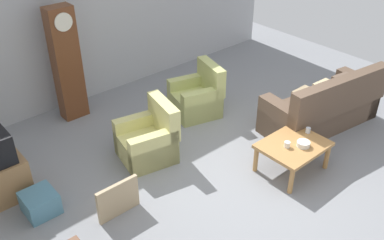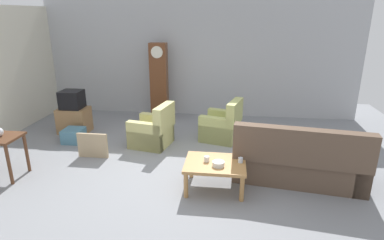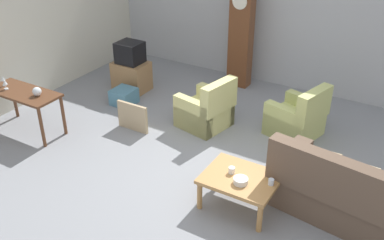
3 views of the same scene
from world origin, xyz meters
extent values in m
plane|color=gray|center=(0.00, 0.00, 0.00)|extent=(10.40, 10.40, 0.00)
cube|color=#ADAFB5|center=(0.00, 3.60, 1.60)|extent=(8.40, 0.16, 3.20)
cube|color=brown|center=(2.06, 0.03, 0.22)|extent=(2.20, 1.12, 0.44)
cube|color=brown|center=(2.01, -0.32, 0.74)|extent=(2.11, 0.49, 0.60)
cube|color=brown|center=(2.99, -0.09, 0.34)|extent=(0.35, 0.87, 0.68)
cube|color=brown|center=(1.14, 0.16, 0.34)|extent=(0.35, 0.87, 0.68)
cube|color=brown|center=(2.55, 0.02, 0.62)|extent=(0.37, 0.18, 0.36)
cube|color=#C6B284|center=(2.07, 0.08, 0.62)|extent=(0.36, 0.13, 0.36)
cube|color=#9E8966|center=(1.60, 0.15, 0.62)|extent=(0.36, 0.12, 0.36)
cube|color=#CCC67A|center=(-0.76, 1.19, 0.20)|extent=(0.90, 0.90, 0.40)
cube|color=#CCC67A|center=(-0.45, 1.13, 0.66)|extent=(0.33, 0.78, 0.52)
cube|color=#CCC67A|center=(-0.70, 1.49, 0.30)|extent=(0.78, 0.31, 0.60)
cube|color=#CCC67A|center=(-0.82, 0.90, 0.30)|extent=(0.78, 0.31, 0.60)
cube|color=#BAC070|center=(0.69, 1.72, 0.20)|extent=(0.93, 0.93, 0.40)
cube|color=#BAC070|center=(1.00, 1.63, 0.66)|extent=(0.37, 0.78, 0.52)
cube|color=#BAC070|center=(0.77, 2.01, 0.30)|extent=(0.78, 0.35, 0.60)
cube|color=#BAC070|center=(0.61, 1.43, 0.30)|extent=(0.78, 0.35, 0.60)
cube|color=#B27F47|center=(0.70, -0.44, 0.44)|extent=(0.96, 0.76, 0.05)
cylinder|color=#B27F47|center=(0.27, -0.77, 0.21)|extent=(0.07, 0.07, 0.41)
cylinder|color=#B27F47|center=(1.12, -0.77, 0.21)|extent=(0.07, 0.07, 0.41)
cylinder|color=#B27F47|center=(0.27, -0.12, 0.21)|extent=(0.07, 0.07, 0.41)
cylinder|color=#B27F47|center=(1.12, -0.12, 0.21)|extent=(0.07, 0.07, 0.41)
cylinder|color=#56331E|center=(-2.65, -0.73, 0.35)|extent=(0.06, 0.06, 0.70)
cylinder|color=#56331E|center=(-2.65, -0.26, 0.35)|extent=(0.06, 0.06, 0.70)
cube|color=brown|center=(-0.99, 3.09, 1.00)|extent=(0.44, 0.28, 2.00)
cylinder|color=silver|center=(-0.99, 2.94, 1.78)|extent=(0.30, 0.02, 0.30)
cube|color=#997047|center=(-2.76, 1.74, 0.30)|extent=(0.68, 0.52, 0.59)
cube|color=black|center=(-2.76, 1.74, 0.80)|extent=(0.48, 0.44, 0.42)
cube|color=tan|center=(-1.74, 0.44, 0.25)|extent=(0.60, 0.05, 0.50)
cube|color=teal|center=(-2.50, 1.14, 0.15)|extent=(0.41, 0.43, 0.30)
cylinder|color=white|center=(0.56, -0.43, 0.51)|extent=(0.09, 0.09, 0.09)
cylinder|color=silver|center=(1.09, -0.40, 0.50)|extent=(0.08, 0.08, 0.08)
cylinder|color=white|center=(0.75, -0.57, 0.50)|extent=(0.19, 0.19, 0.07)
camera|label=1|loc=(-3.70, -3.27, 4.01)|focal=39.75mm
camera|label=2|loc=(0.90, -5.03, 2.70)|focal=29.87mm
camera|label=3|loc=(2.52, -4.74, 3.87)|focal=41.30mm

